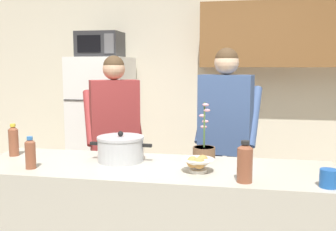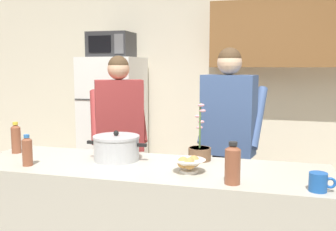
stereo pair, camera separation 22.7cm
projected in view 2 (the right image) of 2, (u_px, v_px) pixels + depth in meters
The scene contains 12 objects.
back_wall_unit at pixel (228, 76), 4.40m from camera, with size 6.00×0.48×2.60m.
refrigerator at pixel (114, 128), 4.42m from camera, with size 0.64×0.68×1.64m.
microwave at pixel (111, 45), 4.28m from camera, with size 0.48×0.37×0.28m.
person_near_pot at pixel (119, 125), 3.36m from camera, with size 0.61×0.57×1.64m.
person_by_sink at pixel (229, 125), 3.09m from camera, with size 0.57×0.49×1.69m.
cooking_pot at pixel (116, 148), 2.51m from camera, with size 0.42×0.31×0.20m.
coffee_mug at pixel (319, 182), 1.88m from camera, with size 0.13×0.09×0.10m.
bread_bowl at pixel (189, 164), 2.21m from camera, with size 0.20×0.20×0.10m.
bottle_near_edge at pixel (27, 151), 2.37m from camera, with size 0.06×0.06×0.20m.
bottle_mid_counter at pixel (233, 164), 1.99m from camera, with size 0.08×0.08×0.23m.
bottle_far_corner at pixel (16, 138), 2.71m from camera, with size 0.07×0.07×0.23m.
potted_orchid at pixel (200, 151), 2.51m from camera, with size 0.15×0.15×0.39m.
Camera 2 is at (0.74, -2.20, 1.54)m, focal length 40.34 mm.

